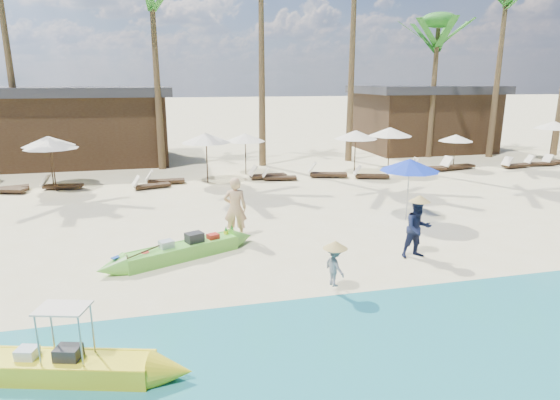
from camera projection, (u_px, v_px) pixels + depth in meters
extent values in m
plane|color=beige|center=(287.00, 258.00, 12.75)|extent=(240.00, 240.00, 0.00)
cube|color=tan|center=(358.00, 362.00, 8.04)|extent=(240.00, 4.50, 0.01)
cube|color=#65C43C|center=(182.00, 252.00, 12.66)|extent=(3.16, 1.88, 0.38)
cube|color=white|center=(182.00, 251.00, 12.66)|extent=(2.68, 1.53, 0.17)
cube|color=#262628|center=(194.00, 239.00, 12.83)|extent=(0.55, 0.50, 0.35)
cube|color=silver|center=(167.00, 246.00, 12.41)|extent=(0.44, 0.41, 0.28)
cube|color=red|center=(213.00, 238.00, 13.12)|extent=(0.37, 0.35, 0.22)
cylinder|color=red|center=(145.00, 254.00, 12.08)|extent=(0.22, 0.22, 0.09)
cylinder|color=#262628|center=(137.00, 257.00, 11.86)|extent=(0.20, 0.20, 0.08)
sphere|color=tan|center=(124.00, 258.00, 11.71)|extent=(0.18, 0.18, 0.18)
cylinder|color=yellow|center=(226.00, 234.00, 13.52)|extent=(0.14, 0.14, 0.18)
cylinder|color=yellow|center=(232.00, 232.00, 13.64)|extent=(0.14, 0.14, 0.18)
cube|color=yellow|center=(59.00, 368.00, 7.56)|extent=(3.12, 1.45, 0.37)
cube|color=white|center=(58.00, 367.00, 7.56)|extent=(2.66, 1.16, 0.17)
cube|color=#262628|center=(69.00, 355.00, 7.49)|extent=(0.46, 0.40, 0.29)
cube|color=silver|center=(28.00, 355.00, 7.53)|extent=(0.37, 0.34, 0.25)
cube|color=white|center=(63.00, 308.00, 7.29)|extent=(0.89, 0.72, 0.03)
imported|color=tan|center=(235.00, 208.00, 14.07)|extent=(0.77, 0.58, 1.90)
imported|color=#151C3A|center=(418.00, 229.00, 12.61)|extent=(0.80, 0.63, 1.62)
imported|color=gray|center=(335.00, 266.00, 10.49)|extent=(0.51, 0.69, 0.95)
cylinder|color=#99999E|center=(408.00, 191.00, 15.87)|extent=(0.05, 0.05, 2.08)
cone|color=#1534C7|center=(410.00, 165.00, 15.65)|extent=(1.99, 1.99, 0.41)
cylinder|color=#342415|center=(51.00, 162.00, 20.86)|extent=(0.06, 0.06, 2.23)
cone|color=white|center=(48.00, 141.00, 20.62)|extent=(2.23, 2.23, 0.45)
cube|color=#342415|center=(7.00, 188.00, 20.16)|extent=(1.81, 1.03, 0.12)
cube|color=#342415|center=(5.00, 190.00, 19.91)|extent=(1.85, 1.09, 0.12)
cylinder|color=#342415|center=(53.00, 166.00, 20.12)|extent=(0.06, 0.06, 2.23)
cone|color=white|center=(51.00, 143.00, 19.88)|extent=(2.23, 2.23, 0.45)
cube|color=#342415|center=(63.00, 186.00, 20.66)|extent=(1.68, 0.74, 0.11)
cube|color=white|center=(46.00, 180.00, 20.52)|extent=(0.43, 0.57, 0.47)
cube|color=#342415|center=(152.00, 185.00, 20.81)|extent=(1.63, 0.88, 0.11)
cube|color=white|center=(136.00, 181.00, 20.42)|extent=(0.46, 0.57, 0.45)
cylinder|color=#342415|center=(207.00, 159.00, 21.70)|extent=(0.06, 0.06, 2.27)
cone|color=white|center=(206.00, 138.00, 21.46)|extent=(2.27, 2.27, 0.45)
cube|color=#342415|center=(166.00, 181.00, 21.67)|extent=(1.68, 0.55, 0.12)
cube|color=white|center=(149.00, 175.00, 21.43)|extent=(0.38, 0.54, 0.49)
cylinder|color=#342415|center=(246.00, 155.00, 23.67)|extent=(0.05, 0.05, 2.03)
cone|color=white|center=(245.00, 137.00, 23.45)|extent=(2.03, 2.03, 0.41)
cube|color=#342415|center=(280.00, 178.00, 22.47)|extent=(1.62, 0.76, 0.11)
cube|color=white|center=(266.00, 172.00, 22.36)|extent=(0.43, 0.56, 0.45)
cube|color=#342415|center=(268.00, 176.00, 22.80)|extent=(1.79, 0.69, 0.12)
cube|color=white|center=(253.00, 170.00, 22.49)|extent=(0.43, 0.60, 0.51)
cylinder|color=#342415|center=(355.00, 153.00, 23.68)|extent=(0.05, 0.05, 2.18)
cone|color=white|center=(356.00, 135.00, 23.45)|extent=(2.18, 2.18, 0.44)
cube|color=#342415|center=(328.00, 174.00, 23.14)|extent=(1.92, 1.09, 0.13)
cube|color=white|center=(312.00, 168.00, 23.10)|extent=(0.56, 0.68, 0.53)
cube|color=#342415|center=(372.00, 176.00, 22.84)|extent=(1.71, 0.97, 0.11)
cube|color=white|center=(357.00, 170.00, 22.81)|extent=(0.50, 0.61, 0.47)
cylinder|color=#342415|center=(389.00, 150.00, 24.33)|extent=(0.06, 0.06, 2.26)
cone|color=white|center=(390.00, 132.00, 24.08)|extent=(2.26, 2.26, 0.45)
cube|color=#342415|center=(428.00, 168.00, 24.66)|extent=(1.89, 0.84, 0.13)
cube|color=white|center=(414.00, 163.00, 24.50)|extent=(0.49, 0.64, 0.53)
cylinder|color=#342415|center=(454.00, 152.00, 25.24)|extent=(0.04, 0.04, 1.80)
cone|color=white|center=(456.00, 138.00, 25.05)|extent=(1.80, 1.80, 0.36)
cube|color=#342415|center=(458.00, 166.00, 25.21)|extent=(1.94, 0.91, 0.13)
cube|color=white|center=(447.00, 161.00, 24.81)|extent=(0.51, 0.67, 0.54)
cube|color=#342415|center=(517.00, 165.00, 25.61)|extent=(1.69, 0.76, 0.12)
cube|color=white|center=(507.00, 161.00, 25.28)|extent=(0.44, 0.58, 0.48)
cylinder|color=#342415|center=(552.00, 141.00, 27.82)|extent=(0.06, 0.06, 2.26)
cone|color=white|center=(554.00, 125.00, 27.58)|extent=(2.26, 2.26, 0.45)
cube|color=#342415|center=(540.00, 164.00, 26.19)|extent=(1.59, 0.66, 0.11)
cube|color=white|center=(529.00, 159.00, 26.03)|extent=(0.40, 0.53, 0.45)
cube|color=#342415|center=(555.00, 162.00, 26.66)|extent=(1.60, 0.78, 0.11)
cube|color=white|center=(548.00, 158.00, 26.32)|extent=(0.43, 0.55, 0.45)
cone|color=brown|center=(9.00, 64.00, 23.23)|extent=(0.40, 0.40, 10.89)
cone|color=brown|center=(156.00, 73.00, 24.17)|extent=(0.40, 0.40, 10.08)
cone|color=brown|center=(262.00, 62.00, 25.02)|extent=(0.40, 0.40, 11.26)
cone|color=brown|center=(352.00, 45.00, 26.32)|extent=(0.40, 0.40, 13.16)
cone|color=brown|center=(433.00, 91.00, 28.30)|extent=(0.40, 0.40, 8.07)
ellipsoid|color=#296D1B|center=(439.00, 20.00, 27.29)|extent=(2.08, 2.08, 0.88)
cone|color=brown|center=(498.00, 69.00, 28.02)|extent=(0.40, 0.40, 10.64)
cube|color=#342415|center=(78.00, 130.00, 26.95)|extent=(10.00, 6.00, 3.80)
cube|color=#2D2D33|center=(74.00, 91.00, 26.42)|extent=(10.80, 6.60, 0.50)
cube|color=#342415|center=(422.00, 122.00, 31.90)|extent=(8.00, 6.00, 3.80)
cube|color=#2D2D33|center=(425.00, 90.00, 31.36)|extent=(8.80, 6.60, 0.50)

